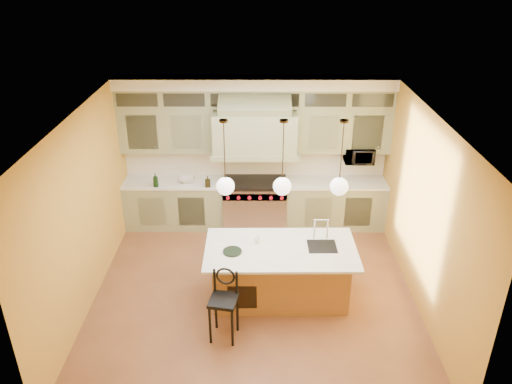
{
  "coord_description": "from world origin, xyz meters",
  "views": [
    {
      "loc": [
        0.06,
        -6.45,
        4.94
      ],
      "look_at": [
        0.03,
        0.7,
        1.43
      ],
      "focal_mm": 35.0,
      "sensor_mm": 36.0,
      "label": 1
    }
  ],
  "objects_px": {
    "counter_stool": "(224,301)",
    "microwave": "(359,155)",
    "kitchen_island": "(280,271)",
    "range": "(255,203)"
  },
  "relations": [
    {
      "from": "counter_stool",
      "to": "range",
      "type": "bearing_deg",
      "value": 93.17
    },
    {
      "from": "range",
      "to": "microwave",
      "type": "bearing_deg",
      "value": 3.12
    },
    {
      "from": "kitchen_island",
      "to": "counter_stool",
      "type": "xyz_separation_m",
      "value": [
        -0.81,
        -0.88,
        0.12
      ]
    },
    {
      "from": "range",
      "to": "counter_stool",
      "type": "bearing_deg",
      "value": -97.39
    },
    {
      "from": "counter_stool",
      "to": "microwave",
      "type": "distance_m",
      "value": 4.09
    },
    {
      "from": "kitchen_island",
      "to": "microwave",
      "type": "bearing_deg",
      "value": 56.25
    },
    {
      "from": "range",
      "to": "microwave",
      "type": "height_order",
      "value": "microwave"
    },
    {
      "from": "counter_stool",
      "to": "kitchen_island",
      "type": "bearing_deg",
      "value": 57.72
    },
    {
      "from": "range",
      "to": "counter_stool",
      "type": "relative_size",
      "value": 1.14
    },
    {
      "from": "kitchen_island",
      "to": "counter_stool",
      "type": "height_order",
      "value": "kitchen_island"
    }
  ]
}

